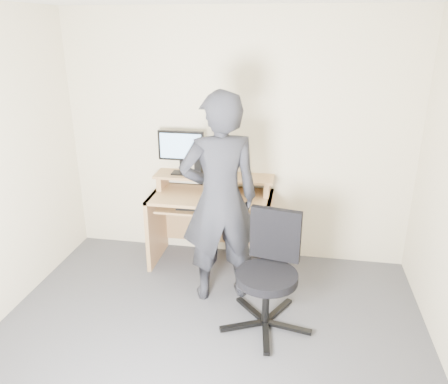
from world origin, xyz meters
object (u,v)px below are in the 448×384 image
(desk, at_px, (213,211))
(person, at_px, (220,200))
(office_chair, at_px, (270,267))
(monitor, at_px, (181,148))

(desk, xyz_separation_m, person, (0.19, -0.62, 0.38))
(desk, distance_m, person, 0.75)
(office_chair, distance_m, person, 0.70)
(desk, distance_m, monitor, 0.71)
(monitor, height_order, office_chair, monitor)
(desk, height_order, monitor, monitor)
(monitor, height_order, person, person)
(desk, relative_size, person, 0.64)
(desk, bearing_deg, office_chair, -55.40)
(monitor, xyz_separation_m, person, (0.52, -0.68, -0.24))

